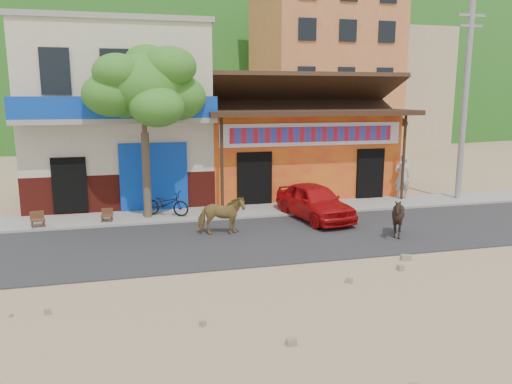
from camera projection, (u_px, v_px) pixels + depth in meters
ground at (332, 261)px, 13.40m from camera, size 120.00×120.00×0.00m
road at (301, 236)px, 15.77m from camera, size 60.00×5.00×0.04m
sidewalk at (271, 210)px, 19.09m from camera, size 60.00×2.00×0.12m
dance_club at (289, 152)px, 23.05m from camera, size 8.00×6.00×3.60m
cafe_building at (119, 117)px, 20.92m from camera, size 7.00×6.00×7.00m
apartment_front at (321, 73)px, 37.24m from camera, size 9.00×9.00×12.00m
apartment_rear at (389, 88)px, 45.31m from camera, size 8.00×8.00×10.00m
hillside at (159, 45)px, 77.70m from camera, size 100.00×40.00×24.00m
tree at (145, 133)px, 17.21m from camera, size 3.00×3.00×6.00m
utility_pole at (465, 102)px, 20.29m from camera, size 0.24×0.24×8.00m
cow_tan at (221, 216)px, 15.71m from camera, size 1.55×0.87×1.24m
cow_dark at (398, 217)px, 15.44m from camera, size 1.39×1.30×1.27m
red_car at (314, 201)px, 17.72m from camera, size 2.12×3.95×1.28m
scooter at (166, 204)px, 17.89m from camera, size 1.78×1.26×0.89m
pedestrian at (402, 176)px, 20.91m from camera, size 0.73×0.55×1.83m
cafe_chair_left at (106, 210)px, 17.09m from camera, size 0.41×0.41×0.81m
cafe_chair_right at (37, 213)px, 16.36m from camera, size 0.53×0.53×0.93m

